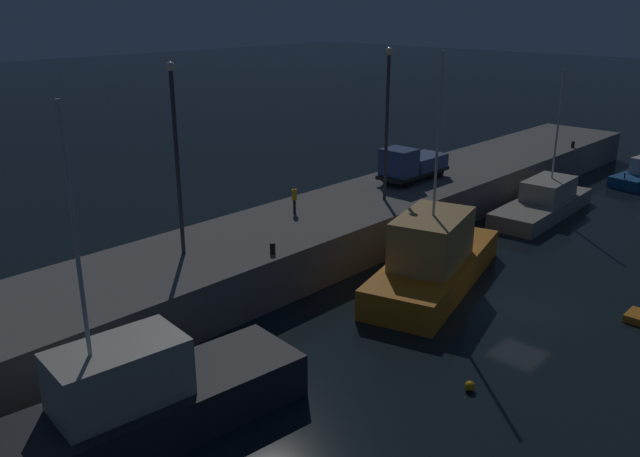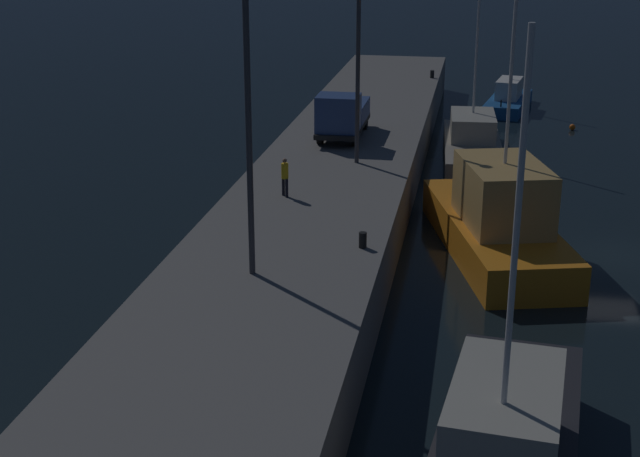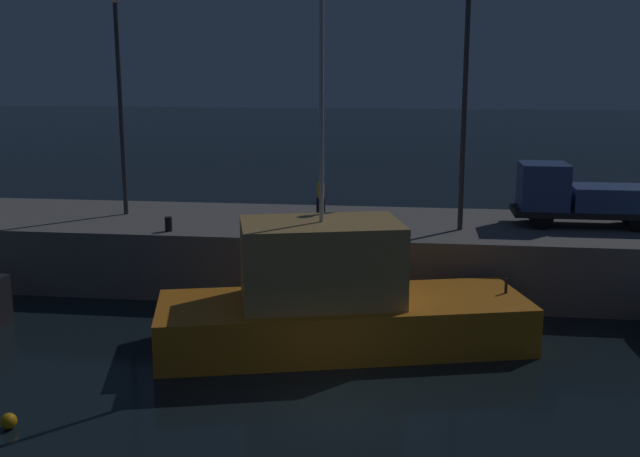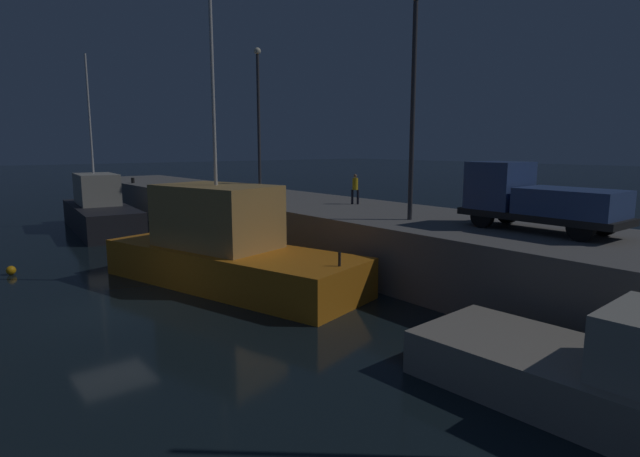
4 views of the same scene
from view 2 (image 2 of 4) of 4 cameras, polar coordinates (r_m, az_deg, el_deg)
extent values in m
plane|color=black|center=(40.73, 17.80, -1.63)|extent=(320.00, 320.00, 0.00)
cube|color=slate|center=(40.42, 0.07, 1.13)|extent=(73.07, 7.32, 2.60)
cube|color=#ADA899|center=(21.78, 11.38, -11.88)|extent=(4.61, 2.91, 2.10)
cylinder|color=silver|center=(18.87, 12.14, 0.14)|extent=(0.14, 0.14, 8.08)
cube|color=gray|center=(54.49, 9.44, 4.86)|extent=(11.03, 3.81, 1.10)
cube|color=#ADA899|center=(55.06, 9.48, 6.34)|extent=(4.52, 2.78, 1.38)
cylinder|color=silver|center=(54.61, 9.73, 11.02)|extent=(0.14, 0.14, 7.60)
cylinder|color=#262626|center=(59.17, 9.32, 6.81)|extent=(0.10, 0.10, 0.50)
cube|color=orange|center=(39.65, 10.83, -0.39)|extent=(12.38, 6.84, 1.56)
cube|color=tan|center=(38.35, 11.31, 2.14)|extent=(5.60, 4.27, 2.56)
cylinder|color=silver|center=(37.17, 11.85, 10.07)|extent=(0.14, 0.14, 8.16)
cylinder|color=#262626|center=(44.32, 9.05, 3.22)|extent=(0.10, 0.10, 0.50)
cube|color=#195193|center=(68.66, 11.61, 7.62)|extent=(7.97, 3.72, 0.88)
cube|color=silver|center=(68.49, 11.68, 8.53)|extent=(3.44, 2.04, 1.34)
cylinder|color=silver|center=(68.04, 11.87, 11.20)|extent=(0.14, 0.14, 5.10)
cylinder|color=#262626|center=(65.10, 11.19, 7.63)|extent=(0.10, 0.10, 0.50)
sphere|color=orange|center=(63.21, 15.42, 6.10)|extent=(0.40, 0.40, 0.40)
cylinder|color=#38383D|center=(28.80, -4.44, 5.44)|extent=(0.20, 0.20, 8.89)
cylinder|color=#38383D|center=(42.28, 2.37, 9.94)|extent=(0.20, 0.20, 8.88)
cylinder|color=black|center=(46.24, 2.20, 5.72)|extent=(0.90, 0.28, 0.90)
cylinder|color=black|center=(46.51, 0.03, 5.81)|extent=(0.90, 0.28, 0.90)
cylinder|color=black|center=(49.83, 2.80, 6.70)|extent=(0.90, 0.28, 0.90)
cylinder|color=black|center=(50.08, 0.77, 6.79)|extent=(0.90, 0.28, 0.90)
cube|color=black|center=(48.13, 1.46, 6.42)|extent=(5.80, 2.11, 0.25)
cube|color=#334C84|center=(46.22, 1.14, 7.19)|extent=(1.86, 2.11, 1.81)
cube|color=#334C84|center=(49.01, 1.65, 7.36)|extent=(3.37, 2.11, 0.93)
cylinder|color=black|center=(37.85, -2.08, 2.52)|extent=(0.13, 0.13, 0.78)
cylinder|color=black|center=(38.11, -2.29, 2.63)|extent=(0.13, 0.13, 0.78)
cylinder|color=yellow|center=(37.78, -2.20, 3.61)|extent=(0.42, 0.42, 0.64)
sphere|color=#8C664C|center=(37.67, -2.21, 4.24)|extent=(0.19, 0.19, 0.19)
cylinder|color=black|center=(32.26, 2.68, -0.72)|extent=(0.28, 0.28, 0.56)
cylinder|color=black|center=(65.71, 6.99, 9.51)|extent=(0.28, 0.28, 0.53)
camera|label=1|loc=(21.07, 75.19, 6.72)|focal=37.19mm
camera|label=3|loc=(46.75, 41.60, 8.20)|focal=42.70mm
camera|label=4|loc=(57.28, 21.20, 9.79)|focal=28.45mm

